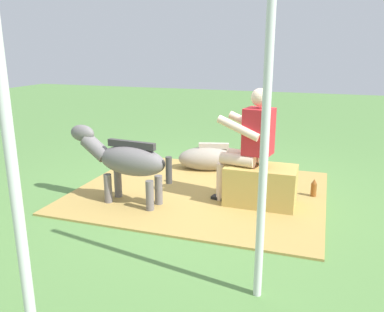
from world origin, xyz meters
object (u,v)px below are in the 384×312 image
(pony_standing, at_px, (125,160))
(soda_bottle, at_px, (314,189))
(tent_pole_left, at_px, (264,147))
(hay_bale, at_px, (260,186))
(tent_pole_mid, at_px, (14,180))
(pony_lying, at_px, (215,158))
(person_seated, at_px, (248,141))

(pony_standing, height_order, soda_bottle, pony_standing)
(tent_pole_left, bearing_deg, hay_bale, -81.27)
(pony_standing, relative_size, soda_bottle, 5.50)
(tent_pole_mid, bearing_deg, tent_pole_left, -134.89)
(tent_pole_left, bearing_deg, pony_lying, -68.60)
(person_seated, xyz_separation_m, pony_lying, (0.69, -1.11, -0.56))
(tent_pole_mid, bearing_deg, soda_bottle, -113.26)
(pony_lying, bearing_deg, tent_pole_mid, 90.42)
(hay_bale, distance_m, person_seated, 0.54)
(person_seated, bearing_deg, soda_bottle, -150.35)
(person_seated, bearing_deg, hay_bale, 172.93)
(tent_pole_left, distance_m, tent_pole_mid, 1.55)
(hay_bale, bearing_deg, person_seated, -7.07)
(hay_bale, height_order, tent_pole_mid, tent_pole_mid)
(soda_bottle, bearing_deg, pony_lying, -25.51)
(pony_standing, distance_m, tent_pole_mid, 2.55)
(hay_bale, bearing_deg, tent_pole_left, 98.73)
(soda_bottle, relative_size, tent_pole_left, 0.11)
(pony_standing, bearing_deg, tent_pole_mid, 105.48)
(pony_lying, xyz_separation_m, tent_pole_left, (-1.12, 2.86, 0.95))
(pony_standing, distance_m, soda_bottle, 2.29)
(pony_lying, relative_size, tent_pole_left, 0.59)
(hay_bale, relative_size, tent_pole_left, 0.35)
(person_seated, distance_m, tent_pole_mid, 2.95)
(hay_bale, height_order, person_seated, person_seated)
(soda_bottle, xyz_separation_m, tent_pole_mid, (1.41, 3.27, 1.02))
(pony_standing, bearing_deg, person_seated, -160.60)
(tent_pole_mid, bearing_deg, pony_standing, -74.52)
(pony_lying, distance_m, soda_bottle, 1.59)
(person_seated, relative_size, tent_pole_left, 0.59)
(tent_pole_mid, bearing_deg, pony_lying, -89.58)
(pony_lying, bearing_deg, hay_bale, 127.15)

